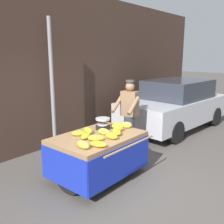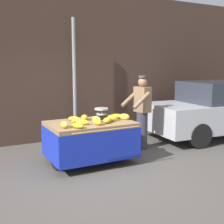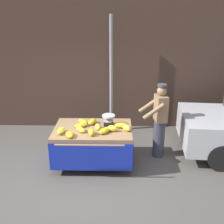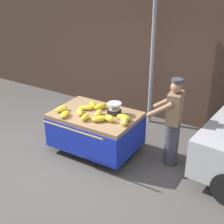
# 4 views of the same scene
# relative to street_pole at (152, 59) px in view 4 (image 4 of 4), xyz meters

# --- Properties ---
(ground_plane) EXTENTS (60.00, 60.00, 0.00)m
(ground_plane) POSITION_rel_street_pole_xyz_m (-0.54, -2.42, -1.55)
(ground_plane) COLOR #514C47
(back_wall) EXTENTS (16.00, 0.24, 3.87)m
(back_wall) POSITION_rel_street_pole_xyz_m (-0.54, 0.42, 0.38)
(back_wall) COLOR #473328
(back_wall) RESTS_ON ground
(street_pole) EXTENTS (0.09, 0.09, 3.10)m
(street_pole) POSITION_rel_street_pole_xyz_m (0.00, 0.00, 0.00)
(street_pole) COLOR gray
(street_pole) RESTS_ON ground
(banana_cart) EXTENTS (1.67, 1.34, 0.84)m
(banana_cart) POSITION_rel_street_pole_xyz_m (-0.36, -1.76, -0.93)
(banana_cart) COLOR #93704C
(banana_cart) RESTS_ON ground
(weighing_scale) EXTENTS (0.28, 0.28, 0.24)m
(weighing_scale) POSITION_rel_street_pole_xyz_m (-0.03, -1.59, -0.59)
(weighing_scale) COLOR black
(weighing_scale) RESTS_ON banana_cart
(banana_bunch_0) EXTENTS (0.30, 0.33, 0.11)m
(banana_bunch_0) POSITION_rel_street_pole_xyz_m (-0.10, -2.00, -0.66)
(banana_bunch_0) COLOR gold
(banana_bunch_0) RESTS_ON banana_cart
(banana_bunch_1) EXTENTS (0.15, 0.25, 0.11)m
(banana_bunch_1) POSITION_rel_street_pole_xyz_m (-0.24, -1.81, -0.65)
(banana_bunch_1) COLOR yellow
(banana_bunch_1) RESTS_ON banana_cart
(banana_bunch_2) EXTENTS (0.29, 0.18, 0.11)m
(banana_bunch_2) POSITION_rel_street_pole_xyz_m (0.25, -1.72, -0.65)
(banana_bunch_2) COLOR gold
(banana_bunch_2) RESTS_ON banana_cart
(banana_bunch_3) EXTENTS (0.33, 0.27, 0.09)m
(banana_bunch_3) POSITION_rel_street_pole_xyz_m (-0.61, -1.71, -0.66)
(banana_bunch_3) COLOR gold
(banana_bunch_3) RESTS_ON banana_cart
(banana_bunch_4) EXTENTS (0.27, 0.26, 0.10)m
(banana_bunch_4) POSITION_rel_street_pole_xyz_m (-0.60, -1.51, -0.66)
(banana_bunch_4) COLOR gold
(banana_bunch_4) RESTS_ON banana_cart
(banana_bunch_5) EXTENTS (0.24, 0.18, 0.13)m
(banana_bunch_5) POSITION_rel_street_pole_xyz_m (0.06, -1.91, -0.65)
(banana_bunch_5) COLOR yellow
(banana_bunch_5) RESTS_ON banana_cart
(banana_bunch_6) EXTENTS (0.18, 0.30, 0.11)m
(banana_bunch_6) POSITION_rel_street_pole_xyz_m (-0.98, -2.03, -0.65)
(banana_bunch_6) COLOR yellow
(banana_bunch_6) RESTS_ON banana_cart
(banana_bunch_7) EXTENTS (0.24, 0.25, 0.13)m
(banana_bunch_7) POSITION_rel_street_pole_xyz_m (0.36, -1.88, -0.65)
(banana_bunch_7) COLOR yellow
(banana_bunch_7) RESTS_ON banana_cart
(banana_bunch_8) EXTENTS (0.23, 0.31, 0.11)m
(banana_bunch_8) POSITION_rel_street_pole_xyz_m (-0.38, -1.54, -0.65)
(banana_bunch_8) COLOR gold
(banana_bunch_8) RESTS_ON banana_cart
(banana_bunch_9) EXTENTS (0.23, 0.32, 0.09)m
(banana_bunch_9) POSITION_rel_street_pole_xyz_m (-0.78, -2.18, -0.66)
(banana_bunch_9) COLOR gold
(banana_bunch_9) RESTS_ON banana_cart
(banana_bunch_10) EXTENTS (0.15, 0.25, 0.12)m
(banana_bunch_10) POSITION_rel_street_pole_xyz_m (-0.36, -2.09, -0.65)
(banana_bunch_10) COLOR gold
(banana_bunch_10) RESTS_ON banana_cart
(banana_bunch_11) EXTENTS (0.27, 0.30, 0.10)m
(banana_bunch_11) POSITION_rel_street_pole_xyz_m (-0.59, -1.94, -0.66)
(banana_bunch_11) COLOR yellow
(banana_bunch_11) RESTS_ON banana_cart
(vendor_person) EXTENTS (0.62, 0.57, 1.71)m
(vendor_person) POSITION_rel_street_pole_xyz_m (1.10, -1.40, -0.68)
(vendor_person) COLOR #383842
(vendor_person) RESTS_ON ground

